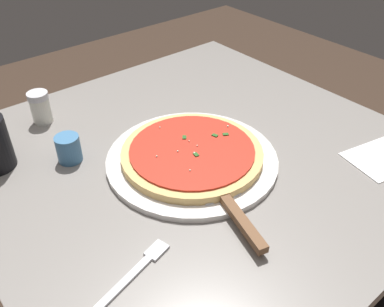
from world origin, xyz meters
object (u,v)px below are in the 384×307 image
pizza (192,153)px  pizza_server (231,208)px  serving_plate (192,159)px  fork (129,278)px  cup_small_sauce (69,149)px  parmesan_shaker (40,107)px  napkin_folded_right (384,158)px

pizza → pizza_server: (0.04, 0.16, -0.00)m
serving_plate → pizza_server: 0.16m
pizza_server → fork: bearing=0.1°
pizza_server → cup_small_sauce: size_ratio=4.02×
fork → serving_plate: bearing=-147.7°
pizza_server → fork: pizza_server is taller
serving_plate → fork: 0.30m
pizza_server → serving_plate: bearing=-105.7°
parmesan_shaker → fork: bearing=80.5°
pizza_server → fork: size_ratio=1.21×
serving_plate → cup_small_sauce: (0.19, -0.16, 0.02)m
cup_small_sauce → parmesan_shaker: bearing=-95.9°
serving_plate → napkin_folded_right: 0.39m
pizza → fork: (0.25, 0.16, -0.02)m
pizza → fork: size_ratio=1.53×
pizza → pizza_server: pizza is taller
pizza_server → napkin_folded_right: 0.36m
serving_plate → fork: bearing=32.3°
napkin_folded_right → pizza: bearing=-37.9°
pizza → cup_small_sauce: (0.19, -0.16, 0.01)m
pizza → parmesan_shaker: 0.38m
cup_small_sauce → pizza_server: bearing=113.9°
pizza → napkin_folded_right: pizza is taller
cup_small_sauce → fork: 0.33m
serving_plate → fork: size_ratio=1.86×
pizza → pizza_server: size_ratio=1.26×
serving_plate → parmesan_shaker: size_ratio=4.63×
serving_plate → pizza: 0.02m
pizza → cup_small_sauce: size_ratio=5.07×
serving_plate → pizza_server: size_ratio=1.53×
fork → cup_small_sauce: bearing=-101.4°
pizza → napkin_folded_right: size_ratio=1.94×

